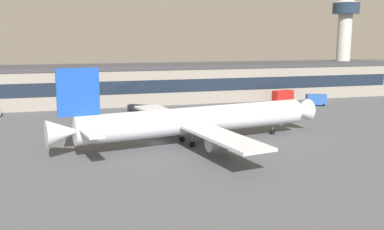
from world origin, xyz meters
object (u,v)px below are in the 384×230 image
object	(u,v)px
airliner	(194,120)
stair_truck	(316,99)
control_tower	(344,35)
catering_truck	(283,96)
fuel_truck	(78,108)
belt_loader	(139,108)

from	to	relation	value
airliner	stair_truck	size ratio (longest dim) A/B	8.76
airliner	control_tower	world-z (taller)	control_tower
airliner	catering_truck	size ratio (longest dim) A/B	7.38
airliner	fuel_truck	world-z (taller)	airliner
belt_loader	control_tower	bearing A→B (deg)	15.35
belt_loader	catering_truck	bearing A→B (deg)	3.54
control_tower	fuel_truck	size ratio (longest dim) A/B	4.07
belt_loader	catering_truck	distance (m)	47.14
control_tower	belt_loader	distance (m)	88.55
airliner	fuel_truck	distance (m)	45.85
stair_truck	fuel_truck	bearing A→B (deg)	176.21
control_tower	catering_truck	size ratio (longest dim) A/B	4.69
stair_truck	belt_loader	bearing A→B (deg)	175.27
airliner	catering_truck	distance (m)	61.35
airliner	belt_loader	world-z (taller)	airliner
fuel_truck	catering_truck	distance (m)	64.04
control_tower	stair_truck	xyz separation A→B (m)	(-28.49, -27.28, -20.11)
control_tower	stair_truck	size ratio (longest dim) A/B	5.57
airliner	fuel_truck	size ratio (longest dim) A/B	6.40
fuel_truck	belt_loader	size ratio (longest dim) A/B	1.39
control_tower	belt_loader	xyz separation A→B (m)	(-82.97, -22.78, -20.93)
airliner	stair_truck	distance (m)	62.25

